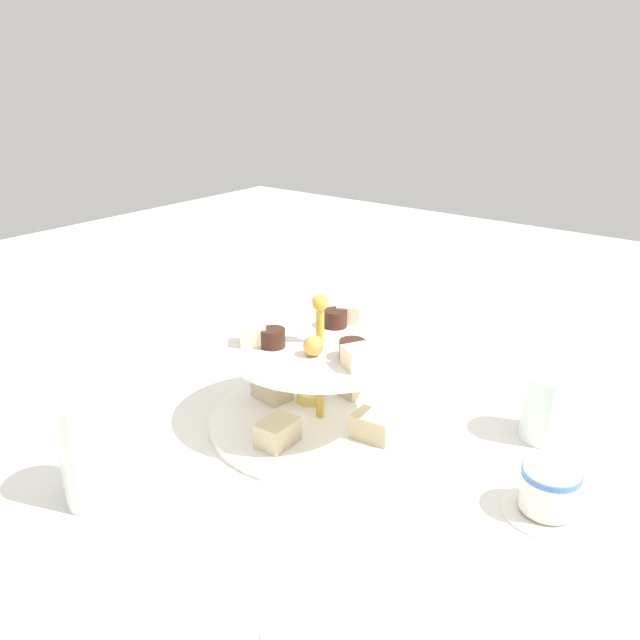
# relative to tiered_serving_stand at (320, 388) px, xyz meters

# --- Properties ---
(ground_plane) EXTENTS (2.40, 2.40, 0.00)m
(ground_plane) POSITION_rel_tiered_serving_stand_xyz_m (-0.00, -0.00, -0.05)
(ground_plane) COLOR silver
(tiered_serving_stand) EXTENTS (0.28, 0.28, 0.17)m
(tiered_serving_stand) POSITION_rel_tiered_serving_stand_xyz_m (0.00, 0.00, 0.00)
(tiered_serving_stand) COLOR white
(tiered_serving_stand) RESTS_ON ground_plane
(water_glass_tall_right) EXTENTS (0.07, 0.07, 0.11)m
(water_glass_tall_right) POSITION_rel_tiered_serving_stand_xyz_m (0.09, 0.26, 0.01)
(water_glass_tall_right) COLOR silver
(water_glass_tall_right) RESTS_ON ground_plane
(water_glass_short_left) EXTENTS (0.06, 0.06, 0.08)m
(water_glass_short_left) POSITION_rel_tiered_serving_stand_xyz_m (-0.24, -0.14, -0.01)
(water_glass_short_left) COLOR silver
(water_glass_short_left) RESTS_ON ground_plane
(teacup_with_saucer) EXTENTS (0.09, 0.09, 0.05)m
(teacup_with_saucer) POSITION_rel_tiered_serving_stand_xyz_m (-0.29, -0.00, -0.03)
(teacup_with_saucer) COLOR white
(teacup_with_saucer) RESTS_ON ground_plane
(butter_knife_left) EXTENTS (0.06, 0.17, 0.00)m
(butter_knife_left) POSITION_rel_tiered_serving_stand_xyz_m (0.32, -0.05, -0.05)
(butter_knife_left) COLOR silver
(butter_knife_left) RESTS_ON ground_plane
(butter_knife_right) EXTENTS (0.13, 0.13, 0.00)m
(butter_knife_right) POSITION_rel_tiered_serving_stand_xyz_m (-0.23, 0.23, -0.05)
(butter_knife_right) COLOR silver
(butter_knife_right) RESTS_ON ground_plane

